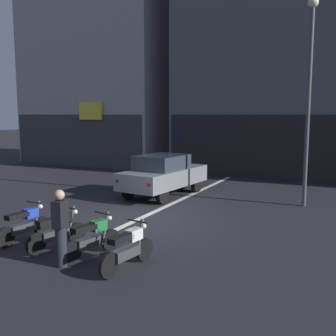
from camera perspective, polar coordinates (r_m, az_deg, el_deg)
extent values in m
plane|color=#232328|center=(12.21, -4.87, -7.63)|extent=(120.00, 120.00, 0.00)
cube|color=silver|center=(17.48, 5.35, -2.91)|extent=(0.20, 18.00, 0.01)
cube|color=#9E9EA3|center=(28.73, -8.41, 18.42)|extent=(9.72, 7.61, 17.17)
cube|color=#373739|center=(25.20, -13.09, 3.85)|extent=(9.33, 0.10, 3.20)
cube|color=yellow|center=(24.32, -11.04, 8.06)|extent=(1.62, 0.16, 1.04)
cube|color=black|center=(20.24, 12.14, 2.96)|extent=(9.02, 0.10, 3.20)
cylinder|color=black|center=(17.33, -0.41, -1.91)|extent=(0.25, 0.66, 0.64)
cylinder|color=black|center=(16.56, 4.11, -2.39)|extent=(0.25, 0.66, 0.64)
cylinder|color=black|center=(15.25, -5.71, -3.29)|extent=(0.25, 0.66, 0.64)
cylinder|color=black|center=(14.36, -0.82, -3.94)|extent=(0.25, 0.66, 0.64)
cube|color=slate|center=(15.77, -0.60, -1.30)|extent=(2.19, 4.26, 0.66)
cube|color=#2D3842|center=(15.56, -0.90, 0.85)|extent=(1.75, 2.12, 0.56)
cube|color=red|center=(14.57, -7.26, -1.92)|extent=(0.15, 0.07, 0.12)
cube|color=red|center=(13.72, -2.72, -2.46)|extent=(0.15, 0.07, 0.12)
cylinder|color=#47474C|center=(14.57, 19.49, 7.83)|extent=(0.14, 0.14, 6.73)
sphere|color=beige|center=(15.03, 20.14, 21.46)|extent=(0.36, 0.36, 0.36)
cylinder|color=black|center=(11.23, -17.65, -7.97)|extent=(0.11, 0.52, 0.52)
cylinder|color=black|center=(10.53, -22.35, -9.23)|extent=(0.11, 0.52, 0.52)
cube|color=#38383D|center=(10.81, -20.15, -8.08)|extent=(0.25, 0.75, 0.22)
cube|color=black|center=(10.63, -20.90, -6.44)|extent=(0.26, 0.61, 0.12)
cube|color=#233DB7|center=(10.89, -19.19, -6.13)|extent=(0.25, 0.38, 0.24)
cylinder|color=#4C4C51|center=(11.04, -18.31, -6.27)|extent=(0.09, 0.24, 0.70)
cylinder|color=black|center=(10.92, -18.69, -4.70)|extent=(0.55, 0.08, 0.04)
sphere|color=silver|center=(11.08, -17.85, -5.30)|extent=(0.12, 0.12, 0.12)
cylinder|color=black|center=(10.41, -12.99, -9.04)|extent=(0.19, 0.52, 0.52)
cylinder|color=black|center=(9.80, -18.47, -10.31)|extent=(0.19, 0.52, 0.52)
cube|color=#38383D|center=(10.04, -15.91, -9.12)|extent=(0.37, 0.76, 0.22)
cube|color=black|center=(9.86, -16.74, -7.34)|extent=(0.36, 0.64, 0.12)
cube|color=black|center=(10.09, -14.75, -7.05)|extent=(0.30, 0.40, 0.24)
cylinder|color=#4C4C51|center=(10.22, -13.73, -7.20)|extent=(0.13, 0.25, 0.70)
cylinder|color=black|center=(10.10, -14.16, -5.52)|extent=(0.54, 0.17, 0.04)
sphere|color=silver|center=(10.25, -13.19, -6.17)|extent=(0.12, 0.12, 0.12)
cylinder|color=black|center=(9.69, -8.25, -10.18)|extent=(0.19, 0.52, 0.52)
cylinder|color=black|center=(9.00, -13.77, -11.75)|extent=(0.19, 0.52, 0.52)
cube|color=#38383D|center=(9.27, -11.16, -10.38)|extent=(0.36, 0.76, 0.22)
cube|color=black|center=(9.08, -11.99, -8.49)|extent=(0.35, 0.63, 0.12)
cube|color=#1E7238|center=(9.33, -9.98, -8.11)|extent=(0.30, 0.40, 0.24)
cylinder|color=#4C4C51|center=(9.49, -8.96, -8.25)|extent=(0.12, 0.25, 0.70)
cylinder|color=black|center=(9.35, -9.38, -6.45)|extent=(0.54, 0.16, 0.04)
sphere|color=silver|center=(9.53, -8.41, -7.12)|extent=(0.12, 0.12, 0.12)
cylinder|color=black|center=(8.97, -3.39, -11.62)|extent=(0.14, 0.52, 0.52)
cylinder|color=black|center=(8.15, -8.48, -13.73)|extent=(0.14, 0.52, 0.52)
cube|color=#38383D|center=(8.47, -6.04, -12.03)|extent=(0.30, 0.76, 0.22)
cube|color=black|center=(8.25, -6.79, -10.03)|extent=(0.30, 0.62, 0.12)
cube|color=silver|center=(8.56, -4.94, -9.49)|extent=(0.27, 0.39, 0.24)
cylinder|color=#4C4C51|center=(8.74, -4.02, -9.58)|extent=(0.10, 0.24, 0.70)
cylinder|color=black|center=(8.59, -4.38, -7.65)|extent=(0.55, 0.11, 0.04)
sphere|color=silver|center=(8.79, -3.51, -8.33)|extent=(0.12, 0.12, 0.12)
cylinder|color=#23232D|center=(8.88, -15.09, -10.91)|extent=(0.24, 0.24, 0.86)
cube|color=black|center=(8.68, -15.26, -6.40)|extent=(0.29, 0.40, 0.58)
sphere|color=tan|center=(8.59, -15.36, -3.75)|extent=(0.22, 0.22, 0.22)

